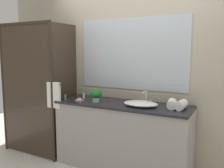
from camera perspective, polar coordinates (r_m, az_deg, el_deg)
The scene contains 12 objects.
ground_plane at distance 3.53m, azimuth 2.28°, elevation -19.00°, with size 8.00×8.00×0.00m, color silver.
wall_back_with_mirror at distance 3.48m, azimuth 4.83°, elevation 3.08°, with size 4.40×0.06×2.60m.
vanity_cabinet at distance 3.36m, azimuth 2.39°, elevation -12.05°, with size 1.80×0.58×0.90m.
shower_enclosure at distance 3.78m, azimuth -16.64°, elevation -1.14°, with size 1.20×0.59×2.00m.
sink_basin at distance 3.09m, azimuth 6.67°, elevation -4.55°, with size 0.44×0.31×0.06m, color white.
faucet at distance 3.26m, azimuth 7.89°, elevation -3.49°, with size 0.17×0.15×0.17m.
potted_plant at distance 3.33m, azimuth -3.77°, elevation -2.42°, with size 0.16×0.16×0.18m.
soap_dish at distance 3.43m, azimuth -7.62°, elevation -3.64°, with size 0.10×0.07×0.04m.
amenity_bottle_shampoo at distance 3.48m, azimuth -10.82°, elevation -3.13°, with size 0.03×0.03×0.08m.
amenity_bottle_conditioner at distance 3.57m, azimuth -6.61°, elevation -2.70°, with size 0.03×0.03×0.09m.
rolled_towel_near_edge at distance 3.01m, azimuth 15.87°, elevation -4.70°, with size 0.11×0.11×0.22m, color white.
rolled_towel_middle at distance 3.02m, azimuth 13.78°, elevation -4.54°, with size 0.11×0.11×0.20m, color white.
Camera 1 is at (1.35, -2.85, 1.58)m, focal length 39.22 mm.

